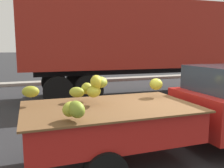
{
  "coord_description": "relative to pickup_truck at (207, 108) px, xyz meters",
  "views": [
    {
      "loc": [
        -2.64,
        -3.67,
        2.08
      ],
      "look_at": [
        -1.09,
        0.6,
        1.39
      ],
      "focal_mm": 38.86,
      "sensor_mm": 36.0,
      "label": 1
    }
  ],
  "objects": [
    {
      "name": "curb_strip",
      "position": [
        -0.77,
        10.46,
        -0.8
      ],
      "size": [
        80.0,
        0.8,
        0.16
      ],
      "primitive_type": "cube",
      "color": "gray",
      "rests_on": "ground"
    },
    {
      "name": "ground",
      "position": [
        -0.77,
        -0.14,
        -0.88
      ],
      "size": [
        220.0,
        220.0,
        0.0
      ],
      "primitive_type": "plane",
      "color": "#28282B"
    },
    {
      "name": "pickup_truck",
      "position": [
        0.0,
        0.0,
        0.0
      ],
      "size": [
        5.21,
        1.85,
        1.7
      ],
      "rotation": [
        0.0,
        0.0,
        -0.02
      ],
      "color": "#B21E19",
      "rests_on": "ground"
    },
    {
      "name": "semi_trailer",
      "position": [
        2.34,
        5.73,
        1.66
      ],
      "size": [
        12.1,
        3.11,
        3.95
      ],
      "rotation": [
        0.0,
        0.0,
        -0.05
      ],
      "color": "maroon",
      "rests_on": "ground"
    }
  ]
}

